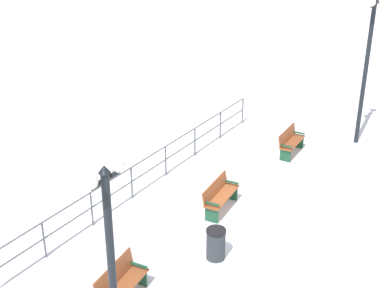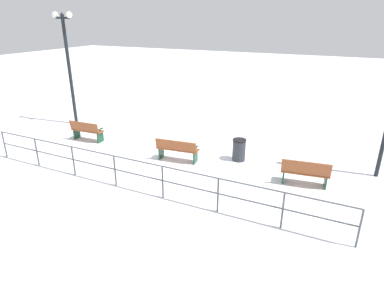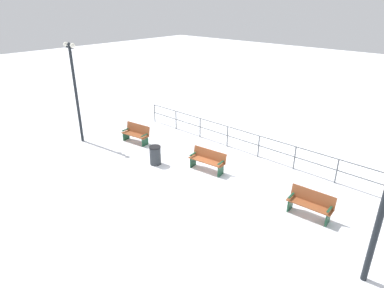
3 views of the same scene
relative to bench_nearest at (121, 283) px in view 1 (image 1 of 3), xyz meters
The scene contains 8 objects.
ground_plane 4.62m from the bench_nearest, 88.41° to the left, with size 80.00×80.00×0.00m, color white.
bench_nearest is the anchor object (origin of this frame).
bench_second 4.59m from the bench_nearest, 91.19° to the left, with size 0.68×1.64×0.89m.
bench_third 9.18m from the bench_nearest, 89.33° to the left, with size 0.57×1.51×0.90m.
lamppost_near 3.78m from the bench_nearest, 50.53° to the right, with size 0.23×0.84×4.88m.
lamppost_middle 11.95m from the bench_nearest, 81.20° to the left, with size 0.29×1.14×5.33m.
waterfront_railing 5.31m from the bench_nearest, 119.90° to the left, with size 0.05×12.38×1.06m.
trash_bin 2.72m from the bench_nearest, 68.51° to the left, with size 0.51×0.51×0.84m.
Camera 1 is at (6.62, -12.08, 8.56)m, focal length 51.59 mm.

